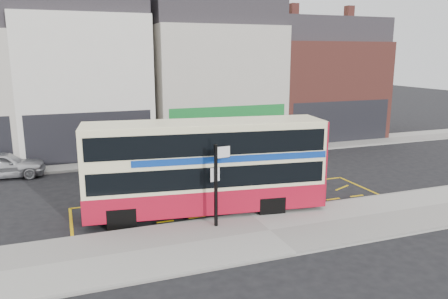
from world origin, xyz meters
name	(u,v)px	position (x,y,z in m)	size (l,w,h in m)	color
ground	(246,213)	(0.00, 0.00, 0.00)	(120.00, 120.00, 0.00)	black
pavement	(270,232)	(0.00, -2.30, 0.07)	(40.00, 4.00, 0.15)	#9F9E97
kerb	(249,215)	(0.00, -0.38, 0.07)	(40.00, 0.15, 0.15)	gray
far_pavement	(180,156)	(0.00, 11.00, 0.07)	(50.00, 3.00, 0.15)	#9F9E97
road_markings	(232,201)	(0.00, 1.60, 0.01)	(14.00, 3.40, 0.01)	gold
terrace_left	(83,74)	(-5.50, 14.99, 5.32)	(8.00, 8.01, 11.80)	silver
terrace_green_shop	(210,75)	(3.50, 14.99, 5.07)	(9.00, 8.01, 11.30)	#BAB4A9
terrace_right	(315,79)	(12.50, 14.99, 4.57)	(9.00, 8.01, 10.30)	brown
double_decker_bus	(206,166)	(-1.54, 0.60, 2.07)	(10.09, 3.57, 3.94)	#FFF8C2
bus_stop_post	(217,178)	(-1.70, -1.18, 2.06)	(0.80, 0.16, 3.21)	black
car_silver	(3,165)	(-10.25, 9.55, 0.73)	(1.73, 4.30, 1.47)	silver
car_grey	(127,162)	(-3.79, 8.23, 0.62)	(1.31, 3.77, 1.24)	#46494E
car_white	(291,144)	(7.39, 9.47, 0.65)	(1.81, 4.45, 1.29)	silver
street_tree_right	(265,97)	(6.80, 12.37, 3.61)	(2.45, 2.45, 5.29)	black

